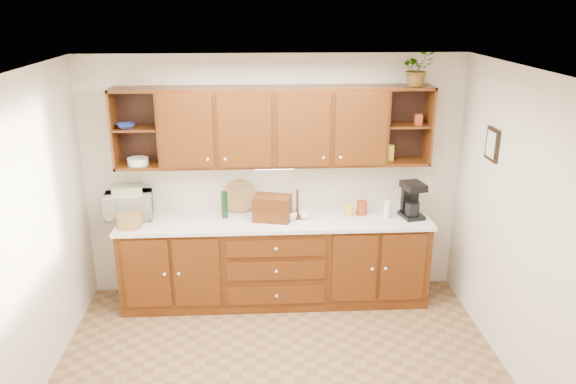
{
  "coord_description": "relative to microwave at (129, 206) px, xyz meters",
  "views": [
    {
      "loc": [
        -0.17,
        -3.98,
        3.1
      ],
      "look_at": [
        0.12,
        1.15,
        1.34
      ],
      "focal_mm": 35.0,
      "sensor_mm": 36.0,
      "label": 1
    }
  ],
  "objects": [
    {
      "name": "left_wall",
      "position": [
        -0.48,
        -1.56,
        0.23
      ],
      "size": [
        0.0,
        3.5,
        3.5
      ],
      "primitive_type": "plane",
      "rotation": [
        1.57,
        0.0,
        1.57
      ],
      "color": "beige",
      "rests_on": "floor"
    },
    {
      "name": "coffee_maker",
      "position": [
        2.95,
        -0.11,
        0.05
      ],
      "size": [
        0.25,
        0.3,
        0.38
      ],
      "rotation": [
        0.0,
        0.0,
        0.2
      ],
      "color": "black",
      "rests_on": "countertop"
    },
    {
      "name": "mug_tree",
      "position": [
        1.75,
        -0.09,
        -0.08
      ],
      "size": [
        0.29,
        0.28,
        0.31
      ],
      "rotation": [
        0.0,
        0.0,
        -0.36
      ],
      "color": "#3A1506",
      "rests_on": "countertop"
    },
    {
      "name": "floor",
      "position": [
        1.52,
        -1.56,
        -1.07
      ],
      "size": [
        4.0,
        4.0,
        0.0
      ],
      "primitive_type": "plane",
      "color": "olive",
      "rests_on": "ground"
    },
    {
      "name": "plate_stack",
      "position": [
        0.14,
        -0.0,
        0.48
      ],
      "size": [
        0.22,
        0.22,
        0.07
      ],
      "primitive_type": "cylinder",
      "rotation": [
        0.0,
        0.0,
        0.05
      ],
      "color": "white",
      "rests_on": "upper_cabinets"
    },
    {
      "name": "bowl_stack",
      "position": [
        0.05,
        -0.01,
        0.85
      ],
      "size": [
        0.23,
        0.23,
        0.05
      ],
      "primitive_type": "imported",
      "rotation": [
        0.0,
        0.0,
        0.3
      ],
      "color": "navy",
      "rests_on": "upper_cabinets"
    },
    {
      "name": "base_cabinets",
      "position": [
        1.52,
        -0.11,
        -0.62
      ],
      "size": [
        3.2,
        0.6,
        0.9
      ],
      "primitive_type": "cube",
      "color": "#3A1506",
      "rests_on": "floor"
    },
    {
      "name": "canister_white",
      "position": [
        2.69,
        -0.14,
        -0.04
      ],
      "size": [
        0.08,
        0.08,
        0.18
      ],
      "primitive_type": "cylinder",
      "rotation": [
        0.0,
        0.0,
        -0.15
      ],
      "color": "white",
      "rests_on": "countertop"
    },
    {
      "name": "framed_picture",
      "position": [
        3.5,
        -0.66,
        0.78
      ],
      "size": [
        0.03,
        0.24,
        0.3
      ],
      "primitive_type": "cube",
      "color": "black",
      "rests_on": "right_wall"
    },
    {
      "name": "wine_bottle",
      "position": [
        1.0,
        -0.04,
        0.01
      ],
      "size": [
        0.08,
        0.08,
        0.29
      ],
      "primitive_type": "cylinder",
      "rotation": [
        0.0,
        0.0,
        0.34
      ],
      "color": "black",
      "rests_on": "countertop"
    },
    {
      "name": "microwave",
      "position": [
        0.0,
        0.0,
        0.0
      ],
      "size": [
        0.52,
        0.38,
        0.27
      ],
      "primitive_type": "imported",
      "rotation": [
        0.0,
        0.0,
        0.12
      ],
      "color": "beige",
      "rests_on": "countertop"
    },
    {
      "name": "countertop",
      "position": [
        1.52,
        -0.12,
        -0.15
      ],
      "size": [
        3.24,
        0.64,
        0.04
      ],
      "primitive_type": "cube",
      "color": "silver",
      "rests_on": "base_cabinets"
    },
    {
      "name": "ceiling",
      "position": [
        1.52,
        -1.56,
        1.53
      ],
      "size": [
        4.0,
        4.0,
        0.0
      ],
      "primitive_type": "plane",
      "rotation": [
        3.14,
        0.0,
        0.0
      ],
      "color": "white",
      "rests_on": "back_wall"
    },
    {
      "name": "back_wall",
      "position": [
        1.52,
        0.19,
        0.23
      ],
      "size": [
        4.0,
        0.0,
        4.0
      ],
      "primitive_type": "plane",
      "rotation": [
        1.57,
        0.0,
        0.0
      ],
      "color": "beige",
      "rests_on": "floor"
    },
    {
      "name": "canister_yellow",
      "position": [
        2.3,
        -0.06,
        -0.07
      ],
      "size": [
        0.11,
        0.11,
        0.12
      ],
      "primitive_type": "cylinder",
      "rotation": [
        0.0,
        0.0,
        -0.23
      ],
      "color": "gold",
      "rests_on": "countertop"
    },
    {
      "name": "bread_box",
      "position": [
        1.49,
        -0.14,
        -0.0
      ],
      "size": [
        0.42,
        0.32,
        0.26
      ],
      "primitive_type": "cube",
      "rotation": [
        0.0,
        0.0,
        -0.24
      ],
      "color": "#3A1506",
      "rests_on": "countertop"
    },
    {
      "name": "pantry_box_yellow",
      "position": [
        2.7,
        0.0,
        0.53
      ],
      "size": [
        0.11,
        0.09,
        0.17
      ],
      "primitive_type": "cube",
      "rotation": [
        0.0,
        0.0,
        0.24
      ],
      "color": "gold",
      "rests_on": "upper_cabinets"
    },
    {
      "name": "towel_stack",
      "position": [
        0.0,
        0.0,
        0.18
      ],
      "size": [
        0.33,
        0.27,
        0.09
      ],
      "primitive_type": "cube",
      "rotation": [
        0.0,
        0.0,
        0.19
      ],
      "color": "#C1BE5A",
      "rests_on": "microwave"
    },
    {
      "name": "canister_red",
      "position": [
        2.44,
        -0.03,
        -0.06
      ],
      "size": [
        0.15,
        0.15,
        0.15
      ],
      "primitive_type": "cylinder",
      "rotation": [
        0.0,
        0.0,
        0.38
      ],
      "color": "#943115",
      "rests_on": "countertop"
    },
    {
      "name": "right_wall",
      "position": [
        3.52,
        -1.56,
        0.23
      ],
      "size": [
        0.0,
        3.5,
        3.5
      ],
      "primitive_type": "plane",
      "rotation": [
        1.57,
        0.0,
        -1.57
      ],
      "color": "beige",
      "rests_on": "floor"
    },
    {
      "name": "upper_cabinets",
      "position": [
        1.53,
        0.03,
        0.82
      ],
      "size": [
        3.2,
        0.33,
        0.8
      ],
      "color": "#3A1506",
      "rests_on": "back_wall"
    },
    {
      "name": "potted_plant",
      "position": [
        2.93,
        -0.02,
        1.39
      ],
      "size": [
        0.36,
        0.33,
        0.34
      ],
      "primitive_type": "imported",
      "rotation": [
        0.0,
        0.0,
        0.21
      ],
      "color": "#999999",
      "rests_on": "upper_cabinets"
    },
    {
      "name": "undercabinet_light",
      "position": [
        1.52,
        -0.03,
        0.4
      ],
      "size": [
        0.4,
        0.05,
        0.02
      ],
      "primitive_type": "cube",
      "color": "white",
      "rests_on": "upper_cabinets"
    },
    {
      "name": "pantry_box_red",
      "position": [
        2.98,
        -0.01,
        0.88
      ],
      "size": [
        0.08,
        0.07,
        0.11
      ],
      "primitive_type": "cube",
      "rotation": [
        0.0,
        0.0,
        -0.05
      ],
      "color": "#943115",
      "rests_on": "upper_cabinets"
    },
    {
      "name": "wicker_basket",
      "position": [
        0.06,
        -0.25,
        -0.06
      ],
      "size": [
        0.33,
        0.33,
        0.14
      ],
      "primitive_type": "cylinder",
      "rotation": [
        0.0,
        0.0,
        -0.35
      ],
      "color": "#9D7841",
      "rests_on": "countertop"
    },
    {
      "name": "woven_tray",
      "position": [
        1.15,
        0.13,
        -0.12
      ],
      "size": [
        0.35,
        0.1,
        0.35
      ],
      "primitive_type": "cylinder",
      "rotation": [
        1.36,
        0.0,
        0.01
      ],
      "color": "#9D7841",
      "rests_on": "countertop"
    }
  ]
}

